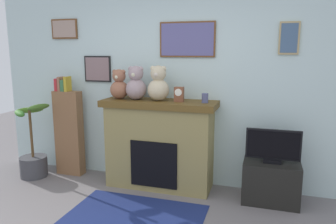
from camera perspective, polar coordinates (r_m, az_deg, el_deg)
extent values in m
cube|color=silver|center=(4.28, 1.40, 4.73)|extent=(5.20, 0.12, 2.60)
cube|color=brown|center=(4.14, 3.39, 12.65)|extent=(0.71, 0.02, 0.44)
cube|color=slate|center=(4.13, 3.36, 12.66)|extent=(0.67, 0.00, 0.40)
cube|color=tan|center=(4.03, 20.57, 12.10)|extent=(0.22, 0.02, 0.37)
cube|color=#435E7E|center=(4.02, 20.58, 12.11)|extent=(0.18, 0.00, 0.33)
cube|color=black|center=(4.62, -12.30, 7.43)|extent=(0.40, 0.02, 0.36)
cube|color=gray|center=(4.61, -12.37, 7.42)|extent=(0.36, 0.00, 0.32)
cube|color=brown|center=(4.88, -17.79, 13.77)|extent=(0.40, 0.02, 0.27)
cube|color=tan|center=(4.87, -17.86, 13.77)|extent=(0.36, 0.00, 0.23)
cube|color=olive|center=(4.20, -1.48, -6.18)|extent=(1.33, 0.47, 1.05)
cube|color=brown|center=(4.07, -1.52, 1.49)|extent=(1.45, 0.53, 0.08)
cube|color=black|center=(4.03, -2.56, -9.25)|extent=(0.60, 0.02, 0.58)
cube|color=brown|center=(4.80, -17.03, -3.58)|extent=(0.38, 0.16, 1.20)
cube|color=#BA292F|center=(4.76, -18.78, 4.58)|extent=(0.04, 0.13, 0.17)
cube|color=#986249|center=(4.73, -18.33, 4.73)|extent=(0.04, 0.13, 0.20)
cube|color=#376B43|center=(4.70, -17.80, 4.48)|extent=(0.05, 0.13, 0.16)
cube|color=gold|center=(4.67, -17.28, 4.75)|extent=(0.04, 0.13, 0.20)
cylinder|color=#3F3F44|center=(5.00, -22.57, -8.86)|extent=(0.37, 0.37, 0.29)
cylinder|color=brown|center=(4.86, -22.98, -3.53)|extent=(0.04, 0.04, 0.67)
ellipsoid|color=#3C6322|center=(4.65, -21.84, 0.80)|extent=(0.16, 0.37, 0.08)
ellipsoid|color=#416E1D|center=(4.97, -23.20, 0.32)|extent=(0.34, 0.30, 0.08)
ellipsoid|color=#326D24|center=(4.77, -24.70, -0.22)|extent=(0.35, 0.29, 0.08)
cube|color=black|center=(4.03, 17.67, -11.71)|extent=(0.64, 0.40, 0.49)
cube|color=black|center=(3.94, 17.88, -8.16)|extent=(0.20, 0.14, 0.04)
cube|color=black|center=(3.88, 18.05, -5.45)|extent=(0.61, 0.03, 0.35)
cube|color=black|center=(3.87, 18.05, -5.51)|extent=(0.57, 0.00, 0.31)
cube|color=navy|center=(3.61, -6.30, -18.20)|extent=(1.46, 1.07, 0.01)
cylinder|color=#4C517A|center=(3.89, 6.54, 2.46)|extent=(0.08, 0.08, 0.12)
cube|color=brown|center=(3.95, 1.97, 3.13)|extent=(0.11, 0.08, 0.18)
cylinder|color=white|center=(3.91, 1.81, 3.47)|extent=(0.09, 0.01, 0.09)
sphere|color=#965F46|center=(4.23, -8.57, 3.90)|extent=(0.24, 0.24, 0.24)
sphere|color=#965F46|center=(4.21, -8.63, 6.31)|extent=(0.17, 0.17, 0.17)
sphere|color=#965F46|center=(4.23, -9.39, 7.01)|extent=(0.06, 0.06, 0.06)
sphere|color=#965F46|center=(4.18, -7.91, 7.00)|extent=(0.06, 0.06, 0.06)
sphere|color=beige|center=(4.15, -9.04, 6.12)|extent=(0.05, 0.05, 0.05)
sphere|color=#A08A8E|center=(4.13, -5.64, 4.01)|extent=(0.27, 0.27, 0.27)
sphere|color=#A08A8E|center=(4.11, -5.69, 6.77)|extent=(0.19, 0.19, 0.19)
sphere|color=#A08A8E|center=(4.14, -6.57, 7.57)|extent=(0.07, 0.07, 0.07)
sphere|color=#A08A8E|center=(4.08, -4.83, 7.57)|extent=(0.07, 0.07, 0.07)
sphere|color=beige|center=(4.04, -6.11, 6.56)|extent=(0.06, 0.06, 0.06)
sphere|color=beige|center=(4.03, -1.70, 3.92)|extent=(0.27, 0.27, 0.27)
sphere|color=beige|center=(4.01, -1.72, 6.83)|extent=(0.20, 0.20, 0.20)
sphere|color=beige|center=(4.03, -2.65, 7.68)|extent=(0.07, 0.07, 0.07)
sphere|color=beige|center=(3.98, -0.78, 7.65)|extent=(0.07, 0.07, 0.07)
sphere|color=beige|center=(3.93, -2.09, 6.61)|extent=(0.06, 0.06, 0.06)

